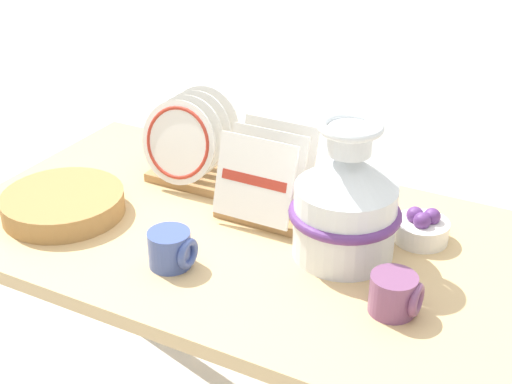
% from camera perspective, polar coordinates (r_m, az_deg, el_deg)
% --- Properties ---
extents(display_table, '(1.42, 0.78, 0.76)m').
position_cam_1_polar(display_table, '(1.70, 0.00, -5.94)').
color(display_table, tan).
rests_on(display_table, ground_plane).
extents(ceramic_vase, '(0.24, 0.24, 0.31)m').
position_cam_1_polar(ceramic_vase, '(1.52, 7.18, -0.79)').
color(ceramic_vase, silver).
rests_on(ceramic_vase, display_table).
extents(dish_rack_round_plates, '(0.22, 0.18, 0.23)m').
position_cam_1_polar(dish_rack_round_plates, '(1.85, -5.36, 3.54)').
color(dish_rack_round_plates, tan).
rests_on(dish_rack_round_plates, display_table).
extents(dish_rack_square_plates, '(0.22, 0.18, 0.21)m').
position_cam_1_polar(dish_rack_square_plates, '(1.69, 0.80, 0.27)').
color(dish_rack_square_plates, tan).
rests_on(dish_rack_square_plates, display_table).
extents(wicker_charger_stack, '(0.29, 0.29, 0.05)m').
position_cam_1_polar(wicker_charger_stack, '(1.78, -15.16, -0.91)').
color(wicker_charger_stack, '#AD7F47').
rests_on(wicker_charger_stack, display_table).
extents(mug_plum_glaze, '(0.10, 0.09, 0.08)m').
position_cam_1_polar(mug_plum_glaze, '(1.41, 11.07, -8.05)').
color(mug_plum_glaze, '#7A4770').
rests_on(mug_plum_glaze, display_table).
extents(mug_cobalt_glaze, '(0.10, 0.09, 0.08)m').
position_cam_1_polar(mug_cobalt_glaze, '(1.53, -6.78, -4.56)').
color(mug_cobalt_glaze, '#42569E').
rests_on(mug_cobalt_glaze, display_table).
extents(fruit_bowl, '(0.12, 0.12, 0.08)m').
position_cam_1_polar(fruit_bowl, '(1.65, 13.11, -2.83)').
color(fruit_bowl, white).
rests_on(fruit_bowl, display_table).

